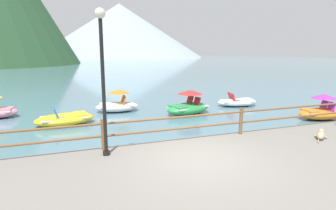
# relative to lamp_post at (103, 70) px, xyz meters

# --- Properties ---
(ground_plane) EXTENTS (200.00, 200.00, 0.00)m
(ground_plane) POSITION_rel_lamp_post_xyz_m (2.36, 38.89, -2.81)
(ground_plane) COLOR slate
(promenade_dock) EXTENTS (28.00, 8.00, 0.40)m
(promenade_dock) POSITION_rel_lamp_post_xyz_m (2.36, -3.31, -2.61)
(promenade_dock) COLOR gray
(promenade_dock) RESTS_ON ground
(dock_railing) EXTENTS (23.92, 0.12, 0.95)m
(dock_railing) POSITION_rel_lamp_post_xyz_m (2.36, 0.44, -1.83)
(dock_railing) COLOR brown
(dock_railing) RESTS_ON promenade_dock
(lamp_post) EXTENTS (0.28, 0.28, 4.00)m
(lamp_post) POSITION_rel_lamp_post_xyz_m (0.00, 0.00, 0.00)
(lamp_post) COLOR black
(lamp_post) RESTS_ON promenade_dock
(dog_resting) EXTENTS (0.90, 0.70, 0.26)m
(dog_resting) POSITION_rel_lamp_post_xyz_m (7.01, -0.89, -2.29)
(dog_resting) COLOR tan
(dog_resting) RESTS_ON promenade_dock
(pedal_boat_0) EXTENTS (2.38, 1.56, 1.25)m
(pedal_boat_0) POSITION_rel_lamp_post_xyz_m (10.58, 2.31, -2.40)
(pedal_boat_0) COLOR orange
(pedal_boat_0) RESTS_ON ground
(pedal_boat_1) EXTENTS (2.40, 1.35, 1.24)m
(pedal_boat_1) POSITION_rel_lamp_post_xyz_m (1.50, 7.34, -2.41)
(pedal_boat_1) COLOR white
(pedal_boat_1) RESTS_ON ground
(pedal_boat_2) EXTENTS (2.87, 2.11, 1.28)m
(pedal_boat_2) POSITION_rel_lamp_post_xyz_m (4.94, 5.51, -2.38)
(pedal_boat_2) COLOR green
(pedal_boat_2) RESTS_ON ground
(pedal_boat_3) EXTENTS (2.73, 1.75, 0.85)m
(pedal_boat_3) POSITION_rel_lamp_post_xyz_m (-1.17, 5.39, -2.54)
(pedal_boat_3) COLOR yellow
(pedal_boat_3) RESTS_ON ground
(pedal_boat_5) EXTENTS (2.62, 1.66, 0.81)m
(pedal_boat_5) POSITION_rel_lamp_post_xyz_m (8.60, 6.48, -2.57)
(pedal_boat_5) COLOR white
(pedal_boat_5) RESTS_ON ground
(distant_peak) EXTENTS (73.63, 73.63, 23.39)m
(distant_peak) POSITION_rel_lamp_post_xyz_m (21.60, 120.33, 8.88)
(distant_peak) COLOR #9EADBC
(distant_peak) RESTS_ON ground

